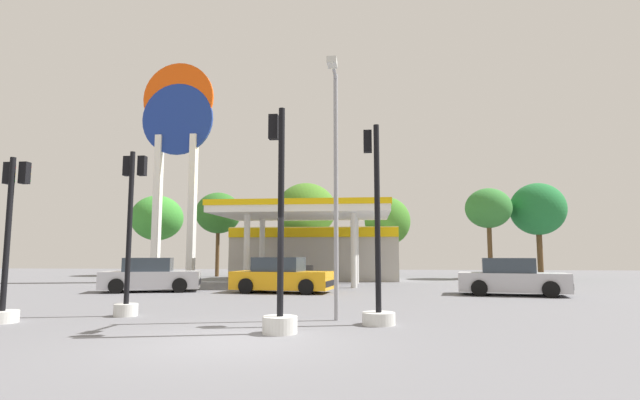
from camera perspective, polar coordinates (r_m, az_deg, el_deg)
name	(u,v)px	position (r m, az deg, el deg)	size (l,w,h in m)	color
ground_plane	(234,341)	(9.97, -10.09, -16.15)	(90.00, 90.00, 0.00)	slate
gas_station	(315,248)	(32.03, -0.58, -5.71)	(10.79, 12.33, 4.45)	#ADA89E
station_pole_sign	(177,138)	(32.05, -16.57, 7.06)	(4.60, 0.56, 13.93)	white
car_0	(511,278)	(21.93, 21.73, -8.60)	(4.58, 2.62, 1.54)	black
car_1	(151,276)	(23.62, -19.36, -8.51)	(4.63, 2.98, 1.54)	black
car_2	(282,277)	(21.82, -4.57, -9.02)	(4.57, 2.41, 1.57)	black
traffic_signal_0	(377,269)	(12.00, 6.77, -8.11)	(0.80, 0.80, 4.96)	silver
traffic_signal_1	(129,251)	(14.62, -21.65, -5.65)	(0.65, 0.68, 4.62)	silver
traffic_signal_2	(7,265)	(14.61, -33.10, -6.47)	(0.77, 0.77, 4.19)	silver
traffic_signal_3	(280,272)	(10.67, -4.81, -8.51)	(0.76, 0.76, 4.99)	silver
tree_0	(157,218)	(41.61, -18.71, -2.06)	(4.17, 4.17, 6.49)	brown
tree_1	(218,213)	(38.24, -11.94, -1.55)	(3.50, 3.50, 6.48)	brown
tree_2	(306,210)	(35.83, -1.65, -1.18)	(4.42, 4.42, 6.98)	brown
tree_3	(387,222)	(34.95, 7.98, -2.55)	(3.27, 3.27, 5.78)	brown
tree_4	(488,209)	(35.98, 19.31, -0.98)	(3.20, 3.20, 6.35)	brown
tree_5	(538,209)	(37.86, 24.38, -1.02)	(3.84, 3.84, 6.79)	brown
corner_streetlamp	(335,167)	(12.69, 1.83, 3.96)	(0.24, 1.48, 6.59)	gray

